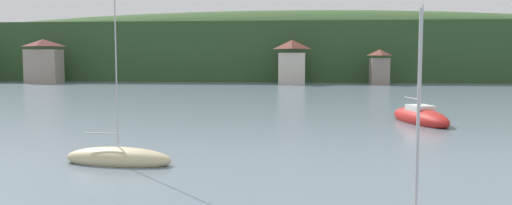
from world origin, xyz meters
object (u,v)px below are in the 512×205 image
Objects in this scene: shore_building_central at (292,63)px; sailboat_far_2 at (420,117)px; shore_building_westcentral at (44,62)px; sailboat_mid_5 at (118,158)px; shore_building_eastcentral at (379,67)px.

sailboat_far_2 is at bearing -78.88° from shore_building_central.
sailboat_mid_5 is (42.87, -76.34, -3.94)m from shore_building_westcentral.
shore_building_westcentral reaches higher than shore_building_eastcentral.
shore_building_central is at bearing 175.90° from sailboat_far_2.
sailboat_mid_5 is (-6.52, -77.17, -3.82)m from shore_building_central.
shore_building_central is 77.54m from sailboat_mid_5.
sailboat_mid_5 is at bearing -60.67° from sailboat_far_2.
shore_building_central is 0.99× the size of sailboat_mid_5.
sailboat_far_2 is 25.50m from sailboat_mid_5.
shore_building_central reaches higher than sailboat_mid_5.
sailboat_far_2 reaches higher than sailboat_mid_5.
shore_building_westcentral is 0.89× the size of sailboat_far_2.
shore_building_westcentral is 87.65m from sailboat_mid_5.
shore_building_central is (49.40, 0.83, -0.12)m from shore_building_westcentral.
sailboat_far_2 reaches higher than shore_building_westcentral.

